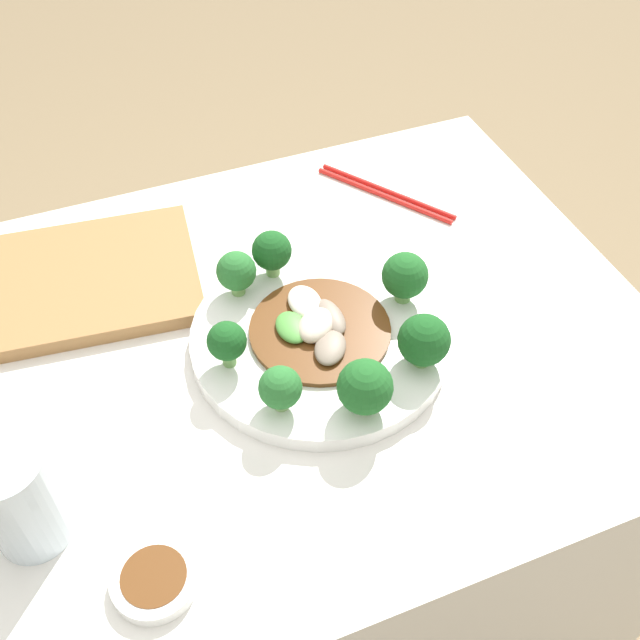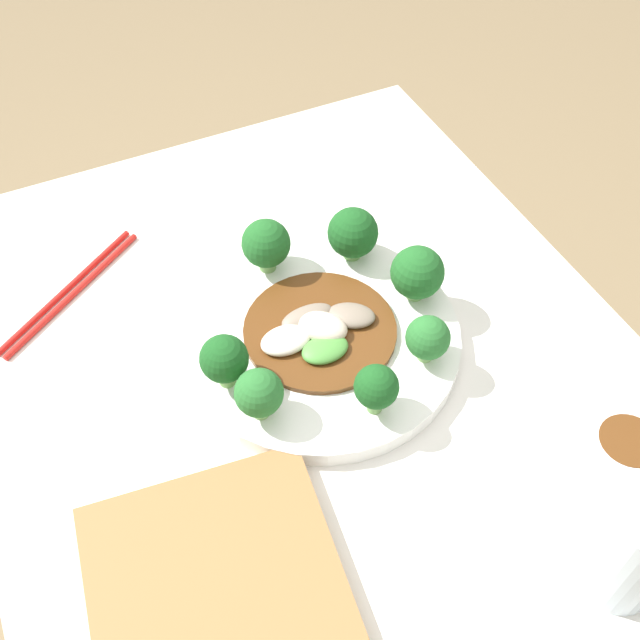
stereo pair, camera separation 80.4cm
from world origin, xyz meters
The scene contains 15 objects.
ground_plane centered at (0.00, 0.00, 0.00)m, with size 8.00×8.00×0.00m, color #7F6B4C.
table centered at (0.00, 0.00, 0.35)m, with size 0.86×0.70×0.71m.
plate centered at (-0.02, 0.02, 0.72)m, with size 0.31×0.31×0.02m.
broccoli_west centered at (-0.13, 0.01, 0.77)m, with size 0.06×0.06×0.07m.
broccoli_east centered at (0.09, 0.03, 0.76)m, with size 0.04×0.04×0.06m.
broccoli_southeast centered at (0.05, -0.07, 0.76)m, with size 0.05×0.05×0.06m.
broccoli_north centered at (-0.02, 0.14, 0.76)m, with size 0.06×0.06×0.07m.
broccoli_northeast centered at (0.06, 0.11, 0.76)m, with size 0.05×0.05×0.06m.
broccoli_south centered at (0.00, -0.09, 0.76)m, with size 0.05×0.05×0.06m.
broccoli_northwest centered at (-0.11, 0.11, 0.76)m, with size 0.06×0.06×0.07m.
stirfry_center centered at (-0.02, 0.02, 0.73)m, with size 0.17×0.17×0.03m.
drinking_glass centered at (0.33, 0.15, 0.77)m, with size 0.07×0.07×0.12m.
chopsticks centered at (-0.21, -0.21, 0.71)m, with size 0.14×0.19×0.01m.
sauce_dish centered at (0.23, 0.24, 0.71)m, with size 0.08×0.08×0.02m.
cutting_board centered at (0.23, -0.18, 0.72)m, with size 0.32×0.25×0.02m.
Camera 1 is at (0.20, 0.57, 1.38)m, focal length 42.00 mm.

